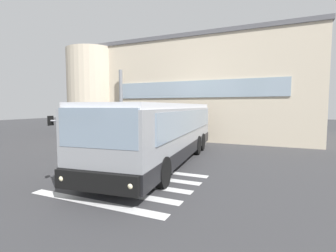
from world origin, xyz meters
name	(u,v)px	position (x,y,z in m)	size (l,w,h in m)	color
ground_plane	(141,156)	(0.00, 0.00, -0.01)	(80.00, 90.00, 0.02)	#353538
bay_paint_stripes	(130,183)	(2.00, -4.20, 0.00)	(4.40, 3.96, 0.01)	silver
terminal_building	(196,92)	(-0.68, 11.56, 3.91)	(20.13, 13.80, 7.83)	beige
entry_support_column	(121,104)	(-4.96, 5.40, 2.72)	(0.28, 0.28, 5.43)	slate
bus_main_foreground	(163,133)	(1.63, -0.76, 1.33)	(3.74, 11.10, 2.70)	gray
passenger_near_column	(122,128)	(-4.16, 4.34, 0.93)	(0.39, 0.51, 1.68)	#1E2338
passenger_by_doorway	(139,128)	(-2.90, 4.72, 0.96)	(0.52, 0.50, 1.68)	#1E2338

